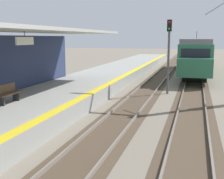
# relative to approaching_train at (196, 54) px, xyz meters

# --- Properties ---
(station_platform) EXTENTS (5.00, 80.00, 0.91)m
(station_platform) POSITION_rel_approaching_train_xyz_m (-7.80, -17.76, -1.73)
(station_platform) COLOR #999993
(station_platform) RESTS_ON ground
(track_pair_nearest_platform) EXTENTS (2.34, 120.00, 0.16)m
(track_pair_nearest_platform) POSITION_rel_approaching_train_xyz_m (-3.40, -13.76, -2.13)
(track_pair_nearest_platform) COLOR #4C3D2D
(track_pair_nearest_platform) RESTS_ON ground
(track_pair_middle) EXTENTS (2.34, 120.00, 0.16)m
(track_pair_middle) POSITION_rel_approaching_train_xyz_m (-0.00, -13.76, -2.13)
(track_pair_middle) COLOR #4C3D2D
(track_pair_middle) RESTS_ON ground
(approaching_train) EXTENTS (2.93, 19.60, 4.76)m
(approaching_train) POSITION_rel_approaching_train_xyz_m (0.00, 0.00, 0.00)
(approaching_train) COLOR #286647
(approaching_train) RESTS_ON ground
(rail_signal_post) EXTENTS (0.32, 0.34, 5.20)m
(rail_signal_post) POSITION_rel_approaching_train_xyz_m (-1.81, -12.86, 1.02)
(rail_signal_post) COLOR #4C4C4C
(rail_signal_post) RESTS_ON ground
(platform_bench) EXTENTS (0.45, 1.60, 0.88)m
(platform_bench) POSITION_rel_approaching_train_xyz_m (-8.48, -22.17, -0.80)
(platform_bench) COLOR brown
(platform_bench) RESTS_ON station_platform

